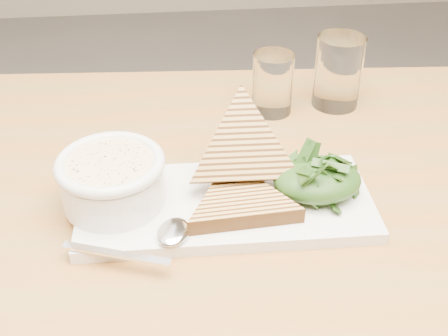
{
  "coord_description": "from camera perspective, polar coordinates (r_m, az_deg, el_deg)",
  "views": [
    {
      "loc": [
        0.07,
        -0.33,
        1.2
      ],
      "look_at": [
        0.14,
        0.24,
        0.79
      ],
      "focal_mm": 45.0,
      "sensor_mm": 36.0,
      "label": 1
    }
  ],
  "objects": [
    {
      "name": "bowl_rim",
      "position": [
        0.68,
        -11.51,
        0.48
      ],
      "size": [
        0.13,
        0.13,
        0.01
      ],
      "primitive_type": "torus",
      "color": "white",
      "rests_on": "soup_bowl"
    },
    {
      "name": "soup",
      "position": [
        0.68,
        -11.49,
        0.34
      ],
      "size": [
        0.11,
        0.11,
        0.01
      ],
      "primitive_type": "cylinder",
      "color": "beige",
      "rests_on": "soup_bowl"
    },
    {
      "name": "glass_near",
      "position": [
        0.91,
        4.96,
        8.54
      ],
      "size": [
        0.06,
        0.06,
        0.1
      ],
      "primitive_type": "cylinder",
      "color": "white",
      "rests_on": "table_top"
    },
    {
      "name": "sandwich_flat",
      "position": [
        0.69,
        1.66,
        -3.41
      ],
      "size": [
        0.17,
        0.17,
        0.02
      ],
      "primitive_type": null,
      "rotation": [
        0.0,
        0.0,
        0.07
      ],
      "color": "tan",
      "rests_on": "platter"
    },
    {
      "name": "arugula_pile",
      "position": [
        0.71,
        9.48,
        -0.81
      ],
      "size": [
        0.11,
        0.1,
        0.05
      ],
      "primitive_type": null,
      "color": "#30511D",
      "rests_on": "platter"
    },
    {
      "name": "salad_base",
      "position": [
        0.71,
        9.44,
        -1.17
      ],
      "size": [
        0.11,
        0.09,
        0.04
      ],
      "primitive_type": "ellipsoid",
      "color": "black",
      "rests_on": "platter"
    },
    {
      "name": "spoon_bowl",
      "position": [
        0.65,
        -5.17,
        -6.48
      ],
      "size": [
        0.05,
        0.06,
        0.01
      ],
      "primitive_type": "ellipsoid",
      "rotation": [
        0.0,
        0.0,
        -0.34
      ],
      "color": "silver",
      "rests_on": "platter"
    },
    {
      "name": "table_top",
      "position": [
        0.76,
        3.97,
        -3.7
      ],
      "size": [
        1.16,
        0.82,
        0.04
      ],
      "primitive_type": "cube",
      "rotation": [
        0.0,
        0.0,
        -0.07
      ],
      "color": "olive",
      "rests_on": "ground"
    },
    {
      "name": "glass_far",
      "position": [
        0.94,
        11.52,
        9.55
      ],
      "size": [
        0.08,
        0.08,
        0.12
      ],
      "primitive_type": "cylinder",
      "color": "white",
      "rests_on": "table_top"
    },
    {
      "name": "spoon_handle",
      "position": [
        0.64,
        -10.91,
        -8.55
      ],
      "size": [
        0.12,
        0.05,
        0.0
      ],
      "primitive_type": "cube",
      "rotation": [
        0.0,
        0.0,
        -0.34
      ],
      "color": "silver",
      "rests_on": "platter"
    },
    {
      "name": "platter",
      "position": [
        0.71,
        0.17,
        -3.67
      ],
      "size": [
        0.37,
        0.17,
        0.02
      ],
      "primitive_type": "cube",
      "rotation": [
        0.0,
        0.0,
        -0.02
      ],
      "color": "white",
      "rests_on": "table_top"
    },
    {
      "name": "sandwich_lean",
      "position": [
        0.7,
        2.01,
        1.94
      ],
      "size": [
        0.17,
        0.18,
        0.18
      ],
      "primitive_type": null,
      "rotation": [
        0.88,
        0.0,
        -0.03
      ],
      "color": "tan",
      "rests_on": "sandwich_flat"
    },
    {
      "name": "soup_bowl",
      "position": [
        0.7,
        -11.21,
        -1.67
      ],
      "size": [
        0.13,
        0.13,
        0.05
      ],
      "primitive_type": "cylinder",
      "color": "white",
      "rests_on": "platter"
    }
  ]
}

